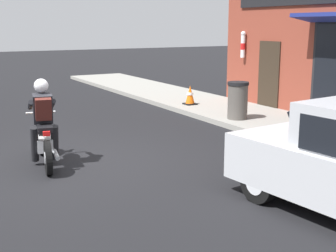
{
  "coord_description": "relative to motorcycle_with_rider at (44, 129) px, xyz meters",
  "views": [
    {
      "loc": [
        -2.73,
        -8.22,
        2.57
      ],
      "look_at": [
        0.91,
        -1.68,
        0.95
      ],
      "focal_mm": 50.0,
      "sensor_mm": 36.0,
      "label": 1
    }
  ],
  "objects": [
    {
      "name": "traffic_cone",
      "position": [
        5.51,
        3.73,
        -0.25
      ],
      "size": [
        0.36,
        0.36,
        0.6
      ],
      "color": "black",
      "rests_on": "sidewalk_curb"
    },
    {
      "name": "sidewalk_curb",
      "position": [
        6.13,
        2.7,
        -0.61
      ],
      "size": [
        2.6,
        22.0,
        0.14
      ],
      "primitive_type": "cube",
      "color": "gray",
      "rests_on": "ground"
    },
    {
      "name": "motorcycle_with_rider",
      "position": [
        0.0,
        0.0,
        0.0
      ],
      "size": [
        0.66,
        2.01,
        1.62
      ],
      "color": "black",
      "rests_on": "ground"
    },
    {
      "name": "ground_plane",
      "position": [
        0.63,
        -0.3,
        -0.68
      ],
      "size": [
        80.0,
        80.0,
        0.0
      ],
      "primitive_type": "plane",
      "color": "black"
    },
    {
      "name": "trash_bin",
      "position": [
        5.4,
        1.19,
        -0.04
      ],
      "size": [
        0.56,
        0.56,
        0.98
      ],
      "color": "#514C47",
      "rests_on": "sidewalk_curb"
    }
  ]
}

